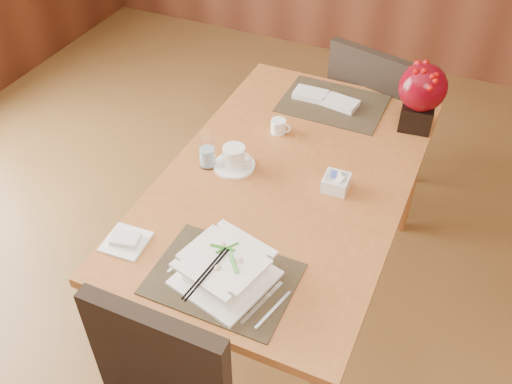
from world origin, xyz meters
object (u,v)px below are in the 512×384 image
at_px(berry_decor, 422,93).
at_px(bread_plate, 126,242).
at_px(creamer_jug, 278,126).
at_px(far_chair, 372,115).
at_px(water_glass, 207,150).
at_px(soup_setting, 225,269).
at_px(sugar_caddy, 336,183).
at_px(coffee_cup, 234,159).
at_px(dining_table, 286,195).

bearing_deg(berry_decor, bread_plate, -124.60).
distance_m(creamer_jug, far_chair, 0.73).
height_order(water_glass, berry_decor, berry_decor).
height_order(creamer_jug, berry_decor, berry_decor).
height_order(creamer_jug, far_chair, far_chair).
relative_size(soup_setting, bread_plate, 2.33).
distance_m(sugar_caddy, bread_plate, 0.79).
xyz_separation_m(coffee_cup, berry_decor, (0.58, 0.56, 0.12)).
height_order(water_glass, far_chair, far_chair).
bearing_deg(sugar_caddy, berry_decor, 70.72).
relative_size(water_glass, sugar_caddy, 1.62).
distance_m(sugar_caddy, berry_decor, 0.57).
height_order(coffee_cup, berry_decor, berry_decor).
xyz_separation_m(water_glass, bread_plate, (-0.06, -0.48, -0.07)).
bearing_deg(bread_plate, dining_table, 55.72).
bearing_deg(coffee_cup, sugar_caddy, 5.54).
bearing_deg(far_chair, coffee_cup, 84.23).
xyz_separation_m(soup_setting, water_glass, (-0.32, 0.49, 0.02)).
height_order(coffee_cup, water_glass, water_glass).
height_order(sugar_caddy, berry_decor, berry_decor).
bearing_deg(dining_table, berry_decor, 55.07).
bearing_deg(far_chair, soup_setting, 99.92).
bearing_deg(far_chair, sugar_caddy, 108.83).
relative_size(coffee_cup, berry_decor, 0.57).
relative_size(water_glass, berry_decor, 0.52).
xyz_separation_m(soup_setting, bread_plate, (-0.38, 0.01, -0.05)).
relative_size(dining_table, creamer_jug, 18.39).
distance_m(creamer_jug, sugar_caddy, 0.41).
height_order(dining_table, coffee_cup, coffee_cup).
bearing_deg(coffee_cup, water_glass, -160.52).
relative_size(sugar_caddy, bread_plate, 0.66).
distance_m(dining_table, far_chair, 0.90).
xyz_separation_m(soup_setting, creamer_jug, (-0.15, 0.81, -0.02)).
bearing_deg(dining_table, creamer_jug, 119.42).
height_order(dining_table, soup_setting, soup_setting).
distance_m(dining_table, bread_plate, 0.66).
bearing_deg(sugar_caddy, creamer_jug, 143.82).
height_order(water_glass, creamer_jug, water_glass).
bearing_deg(bread_plate, water_glass, 82.94).
height_order(creamer_jug, bread_plate, creamer_jug).
relative_size(sugar_caddy, berry_decor, 0.32).
height_order(creamer_jug, sugar_caddy, creamer_jug).
relative_size(water_glass, creamer_jug, 1.84).
xyz_separation_m(water_glass, far_chair, (0.43, 0.94, -0.30)).
relative_size(soup_setting, coffee_cup, 1.98).
relative_size(creamer_jug, far_chair, 0.09).
height_order(soup_setting, coffee_cup, soup_setting).
height_order(coffee_cup, far_chair, far_chair).
bearing_deg(water_glass, soup_setting, -56.84).
xyz_separation_m(soup_setting, berry_decor, (0.36, 1.08, 0.11)).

